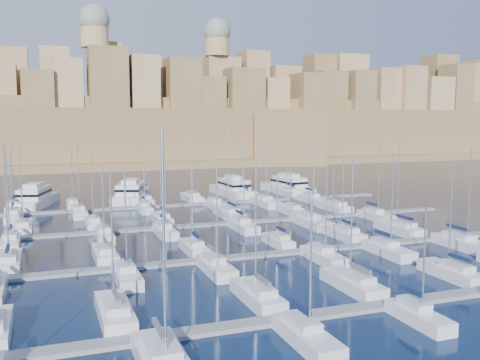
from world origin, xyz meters
name	(u,v)px	position (x,y,z in m)	size (l,w,h in m)	color
ground	(257,235)	(0.00, 0.00, 0.00)	(600.00, 600.00, 0.00)	black
pontoon_near	(387,305)	(0.00, -34.00, 0.20)	(84.00, 2.00, 0.40)	slate
pontoon_mid_near	(290,252)	(0.00, -12.00, 0.20)	(84.00, 2.00, 0.40)	slate
pontoon_mid_far	(236,223)	(0.00, 10.00, 0.20)	(84.00, 2.00, 0.40)	slate
pontoon_far	(201,204)	(0.00, 32.00, 0.20)	(84.00, 2.00, 0.40)	slate
sailboat_1	(115,312)	(-25.44, -28.40, 0.74)	(2.83, 9.43, 13.76)	silver
sailboat_2	(258,295)	(-11.48, -28.57, 0.75)	(2.72, 9.08, 14.66)	silver
sailboat_3	(353,283)	(-0.38, -28.39, 0.75)	(2.83, 9.45, 14.31)	silver
sailboat_4	(452,272)	(12.51, -28.71, 0.74)	(2.64, 8.80, 13.61)	silver
sailboat_8	(306,336)	(-11.49, -39.17, 0.72)	(2.57, 8.56, 12.08)	silver
sailboat_9	(418,316)	(0.03, -38.56, 0.70)	(2.20, 7.32, 10.92)	silver
sailboat_12	(9,262)	(-35.54, -6.50, 0.76)	(2.77, 9.23, 15.37)	silver
sailboat_13	(105,254)	(-24.03, -6.60, 0.73)	(2.71, 9.02, 12.08)	silver
sailboat_14	(194,248)	(-12.23, -7.10, 0.74)	(2.40, 8.00, 13.96)	silver
sailboat_15	(278,241)	(0.30, -7.42, 0.70)	(2.21, 7.36, 10.76)	silver
sailboat_16	(344,234)	(11.70, -6.54, 0.75)	(2.74, 9.15, 14.75)	silver
sailboat_17	(399,228)	(22.11, -6.14, 0.76)	(2.99, 9.96, 14.73)	silver
sailboat_19	(126,276)	(-22.78, -17.15, 0.73)	(2.56, 8.53, 13.33)	silver
sailboat_20	(216,267)	(-12.28, -17.30, 0.74)	(2.65, 8.83, 14.16)	silver
sailboat_21	(323,256)	(2.24, -17.16, 0.73)	(2.56, 8.55, 12.74)	silver
sailboat_22	(388,250)	(11.94, -17.37, 0.74)	(2.69, 8.96, 13.78)	silver
sailboat_23	(464,244)	(24.12, -18.04, 0.76)	(3.10, 10.33, 14.65)	silver
sailboat_24	(23,227)	(-34.63, 15.46, 0.75)	(2.75, 9.15, 14.56)	silver
sailboat_25	(94,223)	(-23.62, 15.08, 0.73)	(2.51, 8.38, 12.95)	silver
sailboat_26	(162,219)	(-11.96, 15.03, 0.74)	(2.48, 8.27, 13.75)	silver
sailboat_27	(229,213)	(0.83, 16.03, 0.77)	(3.09, 10.30, 16.47)	silver
sailboat_28	(292,210)	(13.42, 15.46, 0.75)	(2.74, 9.14, 14.51)	silver
sailboat_29	(335,207)	(23.03, 15.77, 0.75)	(2.93, 9.77, 13.63)	silver
sailboat_30	(10,242)	(-35.96, 4.90, 0.74)	(2.53, 8.42, 14.10)	silver
sailboat_31	(104,235)	(-22.87, 5.16, 0.71)	(2.37, 7.89, 11.46)	silver
sailboat_32	(165,231)	(-13.61, 4.83, 0.73)	(2.57, 8.56, 13.42)	silver
sailboat_33	(243,226)	(-0.74, 4.57, 0.75)	(2.73, 9.10, 14.76)	silver
sailboat_34	(311,221)	(11.39, 3.77, 0.78)	(3.22, 10.72, 17.30)	silver
sailboat_35	(376,216)	(25.12, 4.67, 0.75)	(2.66, 8.88, 14.78)	silver
sailboat_36	(14,207)	(-37.10, 37.59, 0.75)	(2.83, 9.42, 14.89)	silver
sailboat_37	(73,204)	(-25.80, 37.06, 0.73)	(2.50, 8.33, 12.77)	silver
sailboat_38	(145,200)	(-10.99, 37.52, 0.75)	(2.78, 9.27, 14.07)	silver
sailboat_39	(192,198)	(-0.44, 37.77, 0.76)	(2.94, 9.79, 14.75)	silver
sailboat_40	(243,195)	(11.64, 37.38, 0.73)	(2.70, 9.00, 13.06)	silver
sailboat_41	(288,193)	(23.18, 37.79, 0.75)	(2.94, 9.81, 14.63)	silver
sailboat_42	(13,216)	(-36.72, 26.75, 0.73)	(2.62, 8.72, 12.42)	silver
sailboat_43	(79,212)	(-25.19, 26.78, 0.74)	(2.60, 8.67, 14.02)	silver
sailboat_44	(145,208)	(-12.85, 27.28, 0.71)	(2.29, 7.63, 11.02)	silver
sailboat_45	(216,205)	(1.67, 26.94, 0.72)	(2.50, 8.33, 12.38)	silver
sailboat_46	(265,202)	(12.29, 25.95, 0.76)	(3.11, 10.36, 13.94)	silver
sailboat_47	(313,199)	(23.59, 26.16, 0.75)	(2.98, 9.93, 13.57)	silver
motor_yacht_a	(35,198)	(-33.10, 41.80, 1.73)	(9.92, 18.01, 5.25)	silver
motor_yacht_b	(131,193)	(-12.99, 42.90, 1.73)	(11.66, 20.39, 5.25)	silver
motor_yacht_c	(233,189)	(10.71, 41.89, 1.73)	(6.27, 17.74, 5.25)	silver
motor_yacht_d	(288,186)	(25.01, 41.87, 1.73)	(7.37, 17.93, 5.25)	silver
fortified_city	(120,127)	(-0.19, 155.26, 14.74)	(460.00, 108.95, 59.52)	brown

